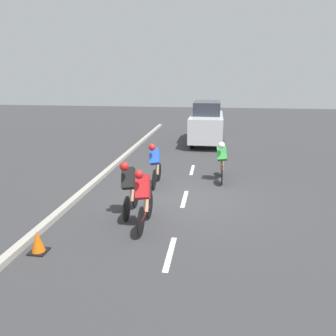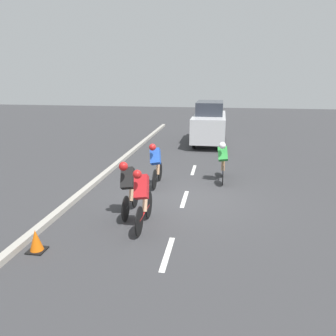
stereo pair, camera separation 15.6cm
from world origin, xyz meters
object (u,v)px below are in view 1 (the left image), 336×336
at_px(cyclist_black, 129,186).
at_px(traffic_cone, 38,242).
at_px(cyclist_green, 222,160).
at_px(cyclist_blue, 155,163).
at_px(cyclist_red, 144,197).
at_px(support_car, 207,123).

height_order(cyclist_black, traffic_cone, cyclist_black).
distance_m(cyclist_black, traffic_cone, 2.64).
relative_size(cyclist_green, traffic_cone, 3.39).
relative_size(cyclist_blue, cyclist_black, 1.01).
height_order(cyclist_red, traffic_cone, cyclist_red).
height_order(cyclist_red, support_car, support_car).
distance_m(cyclist_black, support_car, 10.25).
relative_size(cyclist_blue, traffic_cone, 3.36).
distance_m(cyclist_blue, cyclist_green, 2.36).
bearing_deg(cyclist_red, cyclist_blue, -84.59).
distance_m(cyclist_red, traffic_cone, 2.52).
xyz_separation_m(cyclist_blue, cyclist_red, (-0.30, 3.19, 0.01)).
distance_m(cyclist_blue, traffic_cone, 4.99).
relative_size(cyclist_black, traffic_cone, 3.31).
bearing_deg(cyclist_blue, cyclist_black, 84.67).
bearing_deg(traffic_cone, support_car, -104.22).
distance_m(cyclist_blue, support_car, 7.74).
xyz_separation_m(cyclist_black, support_car, (-1.69, -10.11, 0.31)).
relative_size(cyclist_blue, cyclist_red, 0.95).
distance_m(cyclist_green, cyclist_red, 4.44).
bearing_deg(cyclist_green, cyclist_red, 64.57).
bearing_deg(cyclist_red, traffic_cone, 37.32).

